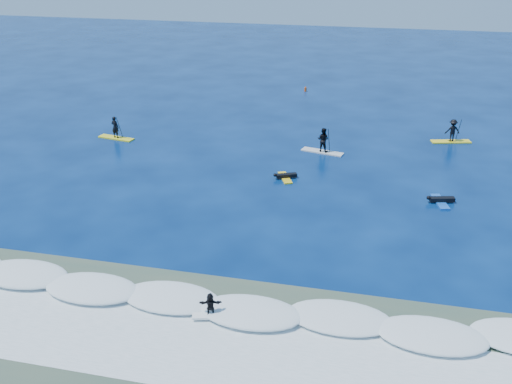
% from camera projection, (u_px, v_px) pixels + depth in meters
% --- Properties ---
extents(ground, '(160.00, 160.00, 0.00)m').
position_uv_depth(ground, '(274.00, 215.00, 35.54)').
color(ground, '#031944').
rests_on(ground, ground).
extents(shallow_water, '(90.00, 13.00, 0.01)m').
position_uv_depth(shallow_water, '(206.00, 366.00, 23.12)').
color(shallow_water, '#3D5343').
rests_on(shallow_water, ground).
extents(breaking_wave, '(40.00, 6.00, 0.30)m').
position_uv_depth(breaking_wave, '(232.00, 308.00, 26.67)').
color(breaking_wave, white).
rests_on(breaking_wave, ground).
extents(whitewater, '(34.00, 5.00, 0.02)m').
position_uv_depth(whitewater, '(213.00, 350.00, 24.01)').
color(whitewater, silver).
rests_on(whitewater, ground).
extents(sup_paddler_left, '(3.31, 1.36, 2.26)m').
position_uv_depth(sup_paddler_left, '(116.00, 131.00, 48.44)').
color(sup_paddler_left, yellow).
rests_on(sup_paddler_left, ground).
extents(sup_paddler_center, '(3.49, 1.61, 2.38)m').
position_uv_depth(sup_paddler_center, '(323.00, 142.00, 45.28)').
color(sup_paddler_center, silver).
rests_on(sup_paddler_center, ground).
extents(sup_paddler_right, '(3.37, 1.60, 2.29)m').
position_uv_depth(sup_paddler_right, '(452.00, 132.00, 47.53)').
color(sup_paddler_right, yellow).
rests_on(sup_paddler_right, ground).
extents(prone_paddler_near, '(1.65, 2.21, 0.45)m').
position_uv_depth(prone_paddler_near, '(285.00, 176.00, 40.75)').
color(prone_paddler_near, yellow).
rests_on(prone_paddler_near, ground).
extents(prone_paddler_far, '(1.84, 2.39, 0.48)m').
position_uv_depth(prone_paddler_far, '(440.00, 200.00, 37.10)').
color(prone_paddler_far, blue).
rests_on(prone_paddler_far, ground).
extents(wave_surfer, '(1.74, 0.89, 1.22)m').
position_uv_depth(wave_surfer, '(210.00, 306.00, 25.63)').
color(wave_surfer, white).
rests_on(wave_surfer, breaking_wave).
extents(marker_buoy, '(0.27, 0.27, 0.64)m').
position_uv_depth(marker_buoy, '(305.00, 89.00, 63.07)').
color(marker_buoy, '#CE4812').
rests_on(marker_buoy, ground).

